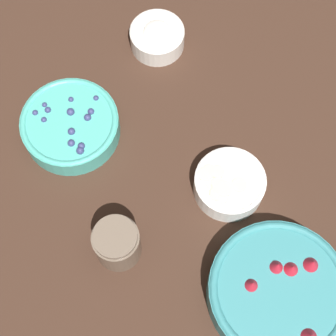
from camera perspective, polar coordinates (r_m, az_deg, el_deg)
ground_plane at (r=1.07m, az=1.04°, el=-0.75°), size 4.00×4.00×0.00m
bowl_strawberries at (r=0.99m, az=11.08°, el=-12.20°), size 0.24×0.24×0.08m
bowl_blueberries at (r=1.10m, az=-9.89°, el=4.31°), size 0.19×0.19×0.06m
bowl_bananas at (r=1.04m, az=6.23°, el=-1.59°), size 0.13×0.13×0.05m
bowl_cream at (r=1.19m, az=-1.11°, el=13.25°), size 0.11×0.11×0.06m
jar_chocolate at (r=0.99m, az=-5.19°, el=-7.66°), size 0.08×0.08×0.09m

